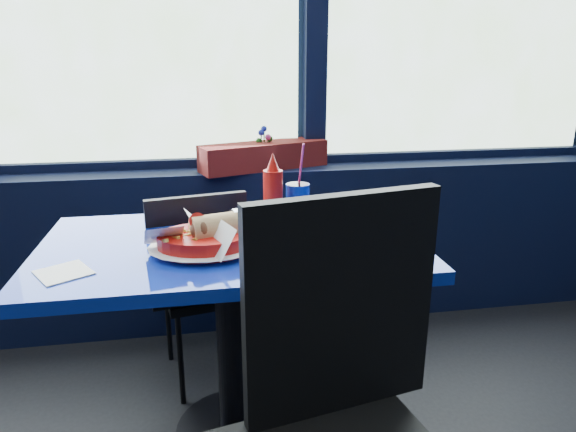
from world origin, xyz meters
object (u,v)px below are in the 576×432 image
object	(u,v)px
soda_cup	(298,201)
food_basket	(208,237)
near_table	(232,292)
planter_box	(264,156)
chair_near_front	(343,418)
ketchup_bottle	(273,193)
chair_near_back	(206,276)
flower_vase	(265,155)

from	to	relation	value
soda_cup	food_basket	bearing A→B (deg)	-143.12
near_table	soda_cup	xyz separation A→B (m)	(0.25, 0.18, 0.25)
planter_box	food_basket	xyz separation A→B (m)	(-0.29, -0.91, -0.07)
chair_near_front	planter_box	bearing A→B (deg)	77.37
food_basket	soda_cup	world-z (taller)	soda_cup
near_table	ketchup_bottle	bearing A→B (deg)	42.77
chair_near_back	planter_box	size ratio (longest dim) A/B	1.37
chair_near_back	food_basket	distance (m)	0.50
food_basket	ketchup_bottle	xyz separation A→B (m)	(0.23, 0.22, 0.07)
chair_near_front	planter_box	distance (m)	1.57
chair_near_front	soda_cup	bearing A→B (deg)	74.03
flower_vase	planter_box	bearing A→B (deg)	-108.38
near_table	chair_near_back	bearing A→B (deg)	104.45
near_table	flower_vase	distance (m)	0.93
near_table	ketchup_bottle	world-z (taller)	ketchup_bottle
near_table	food_basket	xyz separation A→B (m)	(-0.07, -0.07, 0.22)
food_basket	near_table	bearing A→B (deg)	52.87
planter_box	ketchup_bottle	bearing A→B (deg)	-112.83
chair_near_front	chair_near_back	xyz separation A→B (m)	(-0.27, 1.03, -0.12)
planter_box	flower_vase	world-z (taller)	flower_vase
near_table	flower_vase	size ratio (longest dim) A/B	6.03
chair_near_front	food_basket	world-z (taller)	chair_near_front
planter_box	chair_near_back	bearing A→B (deg)	-138.47
near_table	soda_cup	world-z (taller)	soda_cup
near_table	planter_box	xyz separation A→B (m)	(0.21, 0.84, 0.29)
chair_near_front	chair_near_back	bearing A→B (deg)	93.08
near_table	chair_near_front	world-z (taller)	chair_near_front
chair_near_front	flower_vase	xyz separation A→B (m)	(0.04, 1.56, 0.26)
chair_near_front	ketchup_bottle	bearing A→B (deg)	80.09
chair_near_back	food_basket	xyz separation A→B (m)	(0.01, -0.39, 0.30)
soda_cup	planter_box	bearing A→B (deg)	93.29
chair_near_front	flower_vase	bearing A→B (deg)	77.18
ketchup_bottle	soda_cup	bearing A→B (deg)	16.45
chair_near_back	food_basket	bearing A→B (deg)	80.68
soda_cup	chair_near_front	bearing A→B (deg)	-94.46
chair_near_front	soda_cup	size ratio (longest dim) A/B	3.69
chair_near_front	food_basket	size ratio (longest dim) A/B	3.11
chair_near_back	soda_cup	world-z (taller)	soda_cup
near_table	planter_box	world-z (taller)	planter_box
near_table	planter_box	distance (m)	0.92
food_basket	chair_near_back	bearing A→B (deg)	101.33
planter_box	soda_cup	xyz separation A→B (m)	(0.04, -0.67, -0.04)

